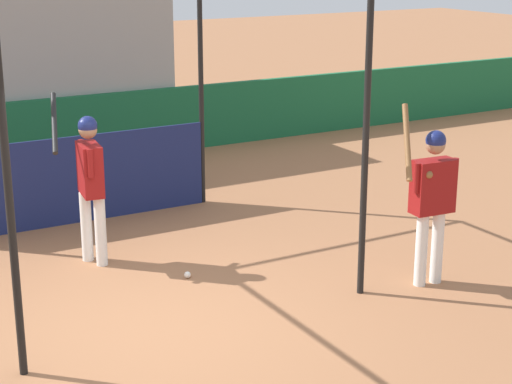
% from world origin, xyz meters
% --- Properties ---
extents(ground_plane, '(60.00, 60.00, 0.00)m').
position_xyz_m(ground_plane, '(0.00, 0.00, 0.00)').
color(ground_plane, '#9E6642').
extents(batting_cage, '(3.66, 3.86, 3.14)m').
position_xyz_m(batting_cage, '(0.45, 2.73, 1.33)').
color(batting_cage, black).
rests_on(batting_cage, ground).
extents(player_batter, '(0.57, 0.99, 1.92)m').
position_xyz_m(player_batter, '(0.08, 1.96, 1.05)').
color(player_batter, white).
rests_on(player_batter, ground).
extents(player_waiting, '(0.79, 0.49, 1.98)m').
position_xyz_m(player_waiting, '(3.03, -0.45, 1.03)').
color(player_waiting, white).
rests_on(player_waiting, ground).
extents(baseball, '(0.07, 0.07, 0.07)m').
position_xyz_m(baseball, '(0.82, 0.99, 0.04)').
color(baseball, white).
rests_on(baseball, ground).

